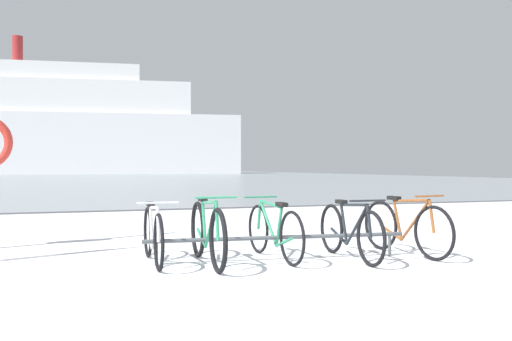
% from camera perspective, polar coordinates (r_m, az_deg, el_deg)
% --- Properties ---
extents(ground, '(80.00, 132.00, 0.08)m').
position_cam_1_polar(ground, '(58.25, -16.96, -0.78)').
color(ground, white).
extents(bike_rack, '(3.26, 0.37, 0.31)m').
position_cam_1_polar(bike_rack, '(6.61, 2.45, -7.22)').
color(bike_rack, '#4C5156').
rests_on(bike_rack, ground).
extents(bicycle_0, '(0.46, 1.61, 0.76)m').
position_cam_1_polar(bicycle_0, '(6.48, -10.86, -6.68)').
color(bicycle_0, black).
rests_on(bicycle_0, ground).
extents(bicycle_1, '(0.46, 1.80, 0.82)m').
position_cam_1_polar(bicycle_1, '(6.34, -5.20, -6.60)').
color(bicycle_1, black).
rests_on(bicycle_1, ground).
extents(bicycle_2, '(0.46, 1.66, 0.76)m').
position_cam_1_polar(bicycle_2, '(6.69, 1.89, -6.43)').
color(bicycle_2, black).
rests_on(bicycle_2, ground).
extents(bicycle_3, '(0.46, 1.69, 0.76)m').
position_cam_1_polar(bicycle_3, '(6.77, 9.91, -6.36)').
color(bicycle_3, black).
rests_on(bicycle_3, ground).
extents(bicycle_4, '(0.46, 1.67, 0.80)m').
position_cam_1_polar(bicycle_4, '(7.27, 15.57, -5.79)').
color(bicycle_4, black).
rests_on(bicycle_4, ground).
extents(ferry_ship, '(55.84, 16.20, 22.25)m').
position_cam_1_polar(ferry_ship, '(93.89, -19.23, 4.23)').
color(ferry_ship, white).
rests_on(ferry_ship, ground).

